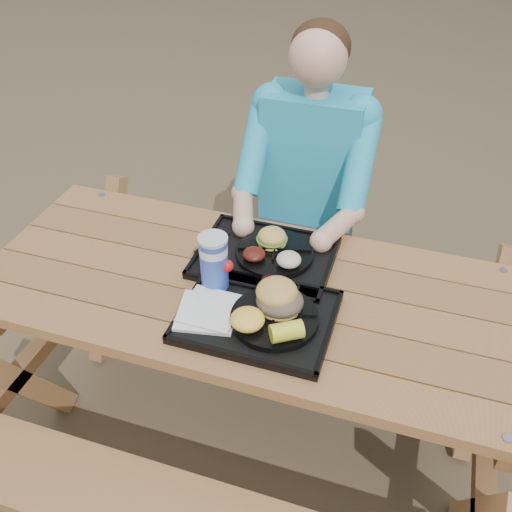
% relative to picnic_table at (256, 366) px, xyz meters
% --- Properties ---
extents(ground, '(60.00, 60.00, 0.00)m').
position_rel_picnic_table_xyz_m(ground, '(0.00, 0.00, -0.38)').
color(ground, '#999999').
rests_on(ground, ground).
extents(picnic_table, '(1.80, 1.49, 0.75)m').
position_rel_picnic_table_xyz_m(picnic_table, '(0.00, 0.00, 0.00)').
color(picnic_table, '#999999').
rests_on(picnic_table, ground).
extents(tray_near, '(0.45, 0.35, 0.02)m').
position_rel_picnic_table_xyz_m(tray_near, '(0.05, -0.14, 0.39)').
color(tray_near, black).
rests_on(tray_near, picnic_table).
extents(tray_far, '(0.45, 0.35, 0.02)m').
position_rel_picnic_table_xyz_m(tray_far, '(-0.01, 0.14, 0.39)').
color(tray_far, black).
rests_on(tray_far, picnic_table).
extents(plate_near, '(0.26, 0.26, 0.02)m').
position_rel_picnic_table_xyz_m(plate_near, '(0.10, -0.14, 0.41)').
color(plate_near, black).
rests_on(plate_near, tray_near).
extents(plate_far, '(0.26, 0.26, 0.02)m').
position_rel_picnic_table_xyz_m(plate_far, '(0.02, 0.15, 0.41)').
color(plate_far, black).
rests_on(plate_far, tray_far).
extents(napkin_stack, '(0.20, 0.20, 0.02)m').
position_rel_picnic_table_xyz_m(napkin_stack, '(-0.10, -0.18, 0.40)').
color(napkin_stack, silver).
rests_on(napkin_stack, tray_near).
extents(soda_cup, '(0.09, 0.09, 0.17)m').
position_rel_picnic_table_xyz_m(soda_cup, '(-0.12, -0.05, 0.48)').
color(soda_cup, '#1535A4').
rests_on(soda_cup, tray_near).
extents(condiment_bbq, '(0.05, 0.05, 0.03)m').
position_rel_picnic_table_xyz_m(condiment_bbq, '(0.05, -0.00, 0.41)').
color(condiment_bbq, black).
rests_on(condiment_bbq, tray_near).
extents(condiment_mustard, '(0.06, 0.06, 0.03)m').
position_rel_picnic_table_xyz_m(condiment_mustard, '(0.12, -0.02, 0.41)').
color(condiment_mustard, yellow).
rests_on(condiment_mustard, tray_near).
extents(sandwich, '(0.13, 0.13, 0.14)m').
position_rel_picnic_table_xyz_m(sandwich, '(0.11, -0.10, 0.48)').
color(sandwich, gold).
rests_on(sandwich, plate_near).
extents(mac_cheese, '(0.10, 0.10, 0.05)m').
position_rel_picnic_table_xyz_m(mac_cheese, '(0.04, -0.20, 0.44)').
color(mac_cheese, yellow).
rests_on(mac_cheese, plate_near).
extents(corn_cob, '(0.13, 0.13, 0.05)m').
position_rel_picnic_table_xyz_m(corn_cob, '(0.16, -0.22, 0.44)').
color(corn_cob, yellow).
rests_on(corn_cob, plate_near).
extents(cutlery_far, '(0.05, 0.14, 0.01)m').
position_rel_picnic_table_xyz_m(cutlery_far, '(-0.19, 0.16, 0.40)').
color(cutlery_far, black).
rests_on(cutlery_far, tray_far).
extents(burger, '(0.10, 0.10, 0.09)m').
position_rel_picnic_table_xyz_m(burger, '(-0.01, 0.19, 0.46)').
color(burger, gold).
rests_on(burger, plate_far).
extents(baked_beans, '(0.08, 0.08, 0.03)m').
position_rel_picnic_table_xyz_m(baked_beans, '(-0.04, 0.10, 0.43)').
color(baked_beans, '#511810').
rests_on(baked_beans, plate_far).
extents(potato_salad, '(0.08, 0.08, 0.04)m').
position_rel_picnic_table_xyz_m(potato_salad, '(0.08, 0.10, 0.44)').
color(potato_salad, beige).
rests_on(potato_salad, plate_far).
extents(diner, '(0.48, 0.84, 1.28)m').
position_rel_picnic_table_xyz_m(diner, '(0.01, 0.67, 0.27)').
color(diner, '#1B99C0').
rests_on(diner, ground).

